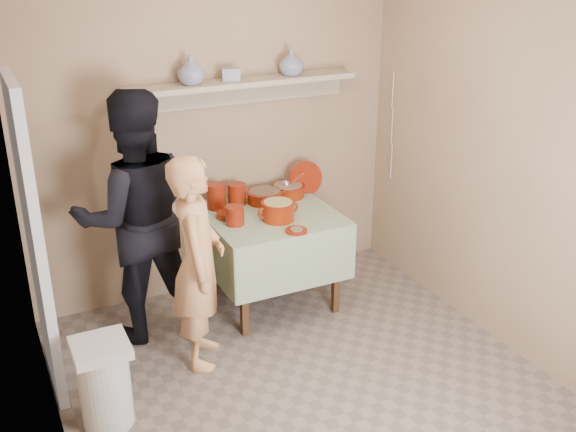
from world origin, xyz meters
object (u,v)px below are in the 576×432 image
person_helper (136,218)px  trash_bin (105,383)px  person_cook (198,263)px  cazuela_rice (278,209)px  serving_table (270,227)px

person_helper → trash_bin: person_helper is taller
person_cook → person_helper: 0.62m
cazuela_rice → person_cook: bearing=-154.0°
serving_table → cazuela_rice: 0.26m
person_cook → trash_bin: bearing=140.0°
person_cook → trash_bin: person_cook is taller
trash_bin → cazuela_rice: bearing=27.2°
trash_bin → person_helper: bearing=63.0°
person_cook → cazuela_rice: (0.75, 0.37, 0.11)m
person_helper → cazuela_rice: size_ratio=5.47×
person_cook → cazuela_rice: size_ratio=4.45×
cazuela_rice → trash_bin: 1.77m
person_helper → cazuela_rice: bearing=175.0°
person_helper → serving_table: 1.05m
person_helper → serving_table: size_ratio=1.86×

